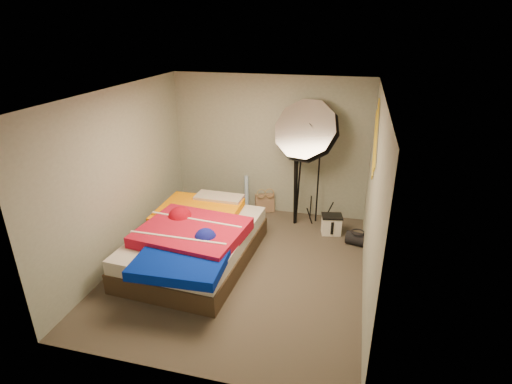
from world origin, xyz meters
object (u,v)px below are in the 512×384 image
(duffel_bag, at_px, (357,239))
(photo_umbrella, at_px, (307,132))
(wrapping_roll, at_px, (247,193))
(camera_case, at_px, (331,225))
(bed, at_px, (195,241))
(tote_bag, at_px, (265,203))
(camera_tripod, at_px, (296,185))

(duffel_bag, xyz_separation_m, photo_umbrella, (-0.95, 0.59, 1.53))
(duffel_bag, bearing_deg, wrapping_roll, 171.09)
(camera_case, distance_m, bed, 2.32)
(wrapping_roll, xyz_separation_m, bed, (-0.26, -1.89, -0.00))
(wrapping_roll, distance_m, camera_case, 1.73)
(tote_bag, xyz_separation_m, camera_tripod, (0.63, -0.33, 0.56))
(bed, bearing_deg, tote_bag, 71.89)
(tote_bag, bearing_deg, photo_umbrella, -40.67)
(tote_bag, height_order, duffel_bag, tote_bag)
(tote_bag, bearing_deg, duffel_bag, -48.95)
(tote_bag, bearing_deg, wrapping_roll, 157.09)
(camera_case, xyz_separation_m, photo_umbrella, (-0.52, 0.32, 1.48))
(duffel_bag, bearing_deg, photo_umbrella, 161.20)
(duffel_bag, bearing_deg, tote_bag, 167.09)
(duffel_bag, distance_m, photo_umbrella, 1.90)
(wrapping_roll, distance_m, bed, 1.91)
(duffel_bag, bearing_deg, camera_case, 160.49)
(bed, height_order, camera_tripod, camera_tripod)
(duffel_bag, xyz_separation_m, bed, (-2.33, -1.06, 0.22))
(wrapping_roll, xyz_separation_m, camera_case, (1.63, -0.56, -0.18))
(camera_case, relative_size, photo_umbrella, 0.14)
(tote_bag, relative_size, duffel_bag, 1.01)
(duffel_bag, relative_size, bed, 0.14)
(tote_bag, relative_size, camera_case, 1.12)
(duffel_bag, xyz_separation_m, camera_tripod, (-1.08, 0.50, 0.63))
(duffel_bag, height_order, camera_tripod, camera_tripod)
(wrapping_roll, bearing_deg, camera_case, -18.91)
(camera_case, bearing_deg, bed, -155.84)
(bed, height_order, photo_umbrella, photo_umbrella)
(camera_case, height_order, photo_umbrella, photo_umbrella)
(camera_case, xyz_separation_m, camera_tripod, (-0.65, 0.23, 0.58))
(tote_bag, distance_m, duffel_bag, 1.90)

